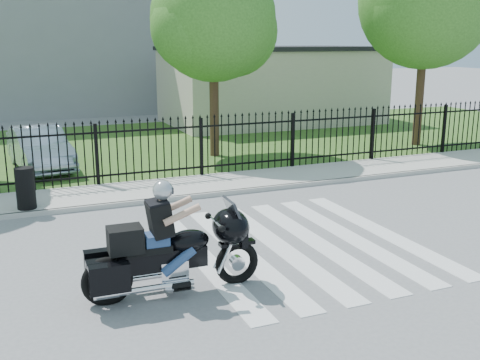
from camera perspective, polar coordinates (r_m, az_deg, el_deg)
name	(u,v)px	position (r m, az deg, el deg)	size (l,w,h in m)	color
ground	(298,244)	(11.36, 5.91, -6.53)	(120.00, 120.00, 0.00)	slate
crosswalk	(298,244)	(11.36, 5.91, -6.50)	(5.00, 5.50, 0.01)	silver
sidewalk	(213,184)	(15.72, -2.74, -0.43)	(40.00, 2.00, 0.12)	#ADAAA3
curb	(226,193)	(14.81, -1.42, -1.32)	(40.00, 0.12, 0.12)	#ADAAA3
grass_strip	(153,145)	(22.30, -8.86, 3.58)	(40.00, 12.00, 0.02)	#2E501B
iron_fence	(201,148)	(16.46, -3.96, 3.21)	(26.00, 0.04, 1.80)	black
tree_mid	(213,19)	(19.51, -2.74, 16.01)	(4.20, 4.20, 6.78)	#382316
tree_right	(427,1)	(22.72, 18.44, 16.88)	(5.00, 5.00, 7.90)	#382316
building_low	(270,87)	(28.17, 3.11, 9.44)	(10.00, 6.00, 3.50)	#BDB69D
building_low_roof	(271,48)	(28.09, 3.16, 13.20)	(10.20, 6.20, 0.20)	black
building_tall	(38,4)	(35.46, -19.87, 16.47)	(15.00, 10.00, 12.00)	gray
motorcycle_rider	(168,247)	(9.00, -7.28, -6.80)	(2.92, 0.89, 1.93)	black
parked_car	(40,148)	(18.72, -19.66, 3.06)	(1.41, 4.04, 1.33)	#92A2B8
litter_bin	(25,188)	(14.04, -20.96, -0.78)	(0.44, 0.44, 0.99)	black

